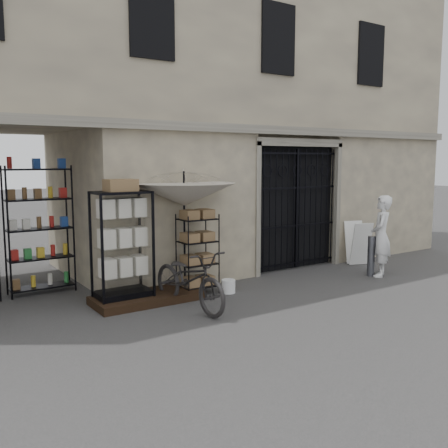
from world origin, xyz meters
TOP-DOWN VIEW (x-y plane):
  - ground at (0.00, 0.00)m, footprint 80.00×80.00m
  - main_building at (0.00, 4.00)m, footprint 14.00×4.00m
  - shop_recess at (-4.50, 2.80)m, footprint 3.00×1.70m
  - shop_shelving at (-4.55, 3.30)m, footprint 2.70×0.50m
  - iron_gate at (1.75, 2.28)m, footprint 2.50×0.21m
  - step_platform at (-2.40, 1.55)m, footprint 2.00×0.90m
  - display_cabinet at (-2.83, 1.64)m, footprint 0.97×0.62m
  - wire_rack at (-1.31, 1.56)m, footprint 0.82×0.71m
  - market_umbrella at (-1.50, 1.75)m, footprint 2.26×2.28m
  - white_bucket at (-0.81, 1.24)m, footprint 0.28×0.28m
  - bicycle at (-1.96, 0.76)m, footprint 0.80×1.12m
  - steel_bollard at (2.68, 0.65)m, footprint 0.18×0.18m
  - shopkeeper at (2.84, 0.52)m, footprint 1.63×1.85m
  - easel_sign at (3.38, 1.64)m, footprint 0.66×0.71m

SIDE VIEW (x-z plane):
  - ground at x=0.00m, z-range 0.00..0.00m
  - bicycle at x=-1.96m, z-range -1.01..1.01m
  - shopkeeper at x=2.84m, z-range -0.22..0.22m
  - step_platform at x=-2.40m, z-range 0.00..0.15m
  - white_bucket at x=-0.81m, z-range 0.00..0.26m
  - steel_bollard at x=2.68m, z-range 0.00..0.90m
  - easel_sign at x=3.38m, z-range 0.02..1.07m
  - wire_rack at x=-1.31m, z-range -0.02..1.55m
  - display_cabinet at x=-2.83m, z-range -0.03..2.04m
  - shop_shelving at x=-4.55m, z-range 0.00..2.50m
  - iron_gate at x=1.75m, z-range 0.00..3.00m
  - shop_recess at x=-4.50m, z-range 0.00..3.00m
  - market_umbrella at x=-1.50m, z-range 0.63..3.49m
  - main_building at x=0.00m, z-range 0.00..9.00m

